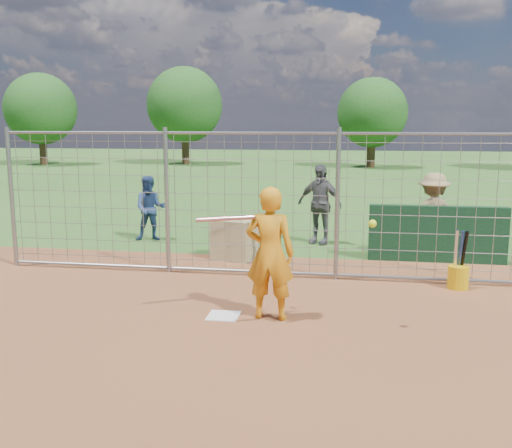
% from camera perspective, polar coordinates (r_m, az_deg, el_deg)
% --- Properties ---
extents(ground, '(100.00, 100.00, 0.00)m').
position_cam_1_polar(ground, '(8.27, -2.98, -8.78)').
color(ground, '#2D591E').
rests_on(ground, ground).
extents(infield_dirt, '(18.00, 18.00, 0.00)m').
position_cam_1_polar(infield_dirt, '(5.61, -9.80, -18.44)').
color(infield_dirt, brown).
rests_on(infield_dirt, ground).
extents(home_plate, '(0.43, 0.43, 0.02)m').
position_cam_1_polar(home_plate, '(8.08, -3.28, -9.16)').
color(home_plate, silver).
rests_on(home_plate, ground).
extents(dugout_wall, '(2.60, 0.20, 1.10)m').
position_cam_1_polar(dugout_wall, '(11.57, 17.65, -0.97)').
color(dugout_wall, '#11381E').
rests_on(dugout_wall, ground).
extents(batter, '(0.69, 0.47, 1.84)m').
position_cam_1_polar(batter, '(7.75, 1.39, -2.97)').
color(batter, orange).
rests_on(batter, ground).
extents(bystander_a, '(0.85, 0.73, 1.49)m').
position_cam_1_polar(bystander_a, '(13.26, -10.53, 1.54)').
color(bystander_a, navy).
rests_on(bystander_a, ground).
extents(bystander_b, '(1.13, 0.80, 1.78)m').
position_cam_1_polar(bystander_b, '(12.75, 6.37, 1.99)').
color(bystander_b, '#4F4F53').
rests_on(bystander_b, ground).
extents(bystander_c, '(1.16, 0.74, 1.72)m').
position_cam_1_polar(bystander_c, '(11.76, 17.27, 0.75)').
color(bystander_c, '#937850').
rests_on(bystander_c, ground).
extents(equipment_bin, '(0.93, 0.76, 0.80)m').
position_cam_1_polar(equipment_bin, '(11.26, -2.17, -1.57)').
color(equipment_bin, tan).
rests_on(equipment_bin, ground).
extents(equipment_in_play, '(2.33, 0.45, 0.10)m').
position_cam_1_polar(equipment_in_play, '(7.46, 0.56, 0.45)').
color(equipment_in_play, silver).
rests_on(equipment_in_play, ground).
extents(bucket_with_bats, '(0.34, 0.34, 0.97)m').
position_cam_1_polar(bucket_with_bats, '(9.88, 19.58, -4.73)').
color(bucket_with_bats, '#DBA80B').
rests_on(bucket_with_bats, ground).
extents(backstop_fence, '(9.08, 0.08, 2.60)m').
position_cam_1_polar(backstop_fence, '(9.89, -0.60, 1.87)').
color(backstop_fence, gray).
rests_on(backstop_fence, ground).
extents(tree_line, '(44.66, 6.72, 6.48)m').
position_cam_1_polar(tree_line, '(35.82, 11.79, 11.51)').
color(tree_line, '#3F2B19').
rests_on(tree_line, ground).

